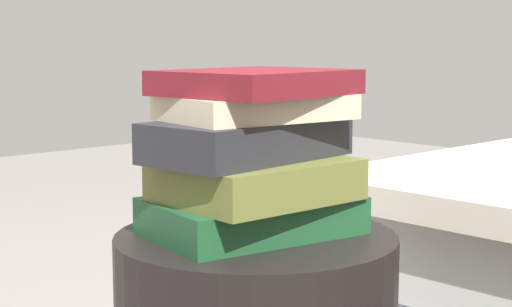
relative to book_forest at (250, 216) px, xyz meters
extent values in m
cube|color=#1E512D|center=(0.00, 0.00, 0.00)|extent=(0.32, 0.24, 0.05)
cube|color=olive|center=(0.00, 0.02, 0.06)|extent=(0.26, 0.22, 0.06)
cube|color=#28282D|center=(0.01, 0.00, 0.11)|extent=(0.31, 0.19, 0.06)
cube|color=beige|center=(0.00, 0.01, 0.16)|extent=(0.27, 0.20, 0.04)
cube|color=maroon|center=(0.00, 0.01, 0.20)|extent=(0.27, 0.23, 0.04)
camera|label=1|loc=(0.81, 0.87, 0.26)|focal=57.97mm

